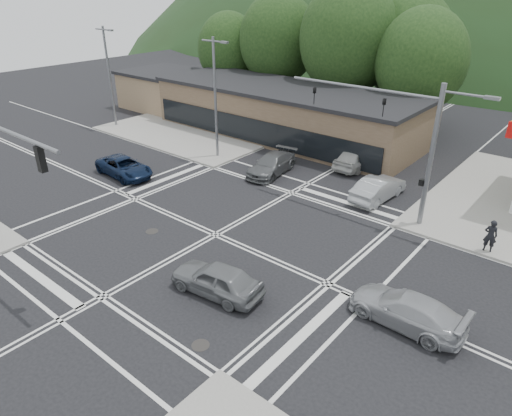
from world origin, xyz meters
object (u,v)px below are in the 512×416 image
Objects in this scene: pedestrian at (490,236)px; car_queue_b at (357,157)px; car_queue_a at (378,188)px; car_silver_east at (406,310)px; car_grey_center at (217,279)px; car_blue_west at (124,167)px; car_northbound at (272,164)px.

car_queue_b is at bearing -46.12° from pedestrian.
pedestrian reaches higher than car_queue_a.
car_queue_b is at bearing -144.02° from car_silver_east.
car_grey_center is 2.48× the size of pedestrian.
car_queue_b reaches higher than car_queue_a.
car_blue_west is 10.52m from car_northbound.
car_northbound is (-4.15, -5.00, -0.10)m from car_queue_b.
car_queue_a is at bearing 132.02° from car_queue_b.
pedestrian is at bearing 135.91° from car_grey_center.
pedestrian is at bearing -72.90° from car_blue_west.
car_grey_center reaches higher than car_silver_east.
car_silver_east is (7.30, 3.41, -0.05)m from car_grey_center.
car_queue_b reaches higher than car_northbound.
car_northbound is at bearing 10.95° from car_queue_a.
car_queue_a is (15.70, 7.93, 0.08)m from car_blue_west.
car_queue_a is 7.65m from pedestrian.
car_silver_east is 1.04× the size of car_queue_a.
car_northbound is 2.79× the size of pedestrian.
car_blue_west is at bearing -146.32° from car_northbound.
car_queue_a is at bearing -33.79° from pedestrian.
car_blue_west is at bearing 44.94° from car_queue_b.
car_blue_west is 22.04m from car_silver_east.
car_queue_a is at bearing -1.66° from car_northbound.
car_grey_center reaches higher than car_blue_west.
car_grey_center is 0.89× the size of car_northbound.
car_grey_center is 0.92× the size of car_silver_east.
car_queue_b is (11.98, 12.02, 0.14)m from car_blue_west.
car_northbound is at bearing -21.15° from pedestrian.
car_blue_west is 1.11× the size of car_grey_center.
car_blue_west is at bearing -94.76° from car_silver_east.
car_northbound is (-6.79, 12.71, -0.03)m from car_grey_center.
pedestrian reaches higher than car_grey_center.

